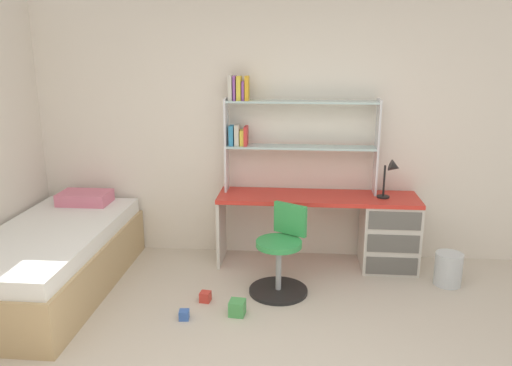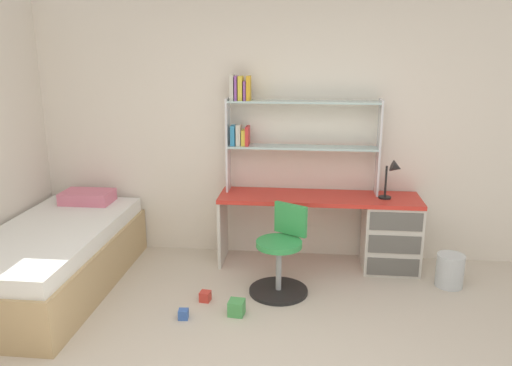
# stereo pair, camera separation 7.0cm
# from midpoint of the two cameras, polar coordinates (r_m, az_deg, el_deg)

# --- Properties ---
(room_shell) EXTENTS (6.07, 6.09, 2.62)m
(room_shell) POSITION_cam_midpoint_polar(r_m,az_deg,el_deg) (4.10, -15.21, 3.40)
(room_shell) COLOR silver
(room_shell) RESTS_ON ground_plane
(desk) EXTENTS (1.94, 0.51, 0.72)m
(desk) POSITION_cam_midpoint_polar(r_m,az_deg,el_deg) (5.06, 13.24, -5.04)
(desk) COLOR red
(desk) RESTS_ON ground_plane
(bookshelf_hutch) EXTENTS (1.48, 0.22, 1.14)m
(bookshelf_hutch) POSITION_cam_midpoint_polar(r_m,az_deg,el_deg) (4.92, 3.56, 6.43)
(bookshelf_hutch) COLOR silver
(bookshelf_hutch) RESTS_ON desk
(desk_lamp) EXTENTS (0.20, 0.17, 0.38)m
(desk_lamp) POSITION_cam_midpoint_polar(r_m,az_deg,el_deg) (4.88, 15.69, 1.05)
(desk_lamp) COLOR black
(desk_lamp) RESTS_ON desk
(swivel_chair) EXTENTS (0.52, 0.52, 0.78)m
(swivel_chair) POSITION_cam_midpoint_polar(r_m,az_deg,el_deg) (4.49, 3.27, -8.62)
(swivel_chair) COLOR black
(swivel_chair) RESTS_ON ground_plane
(bed_platform) EXTENTS (1.02, 2.07, 0.69)m
(bed_platform) POSITION_cam_midpoint_polar(r_m,az_deg,el_deg) (4.88, -21.48, -7.92)
(bed_platform) COLOR tan
(bed_platform) RESTS_ON ground_plane
(waste_bin) EXTENTS (0.25, 0.25, 0.30)m
(waste_bin) POSITION_cam_midpoint_polar(r_m,az_deg,el_deg) (4.97, 21.44, -9.18)
(waste_bin) COLOR silver
(waste_bin) RESTS_ON ground_plane
(toy_block_red_0) EXTENTS (0.10, 0.10, 0.09)m
(toy_block_red_0) POSITION_cam_midpoint_polar(r_m,az_deg,el_deg) (4.44, -5.29, -12.63)
(toy_block_red_0) COLOR red
(toy_block_red_0) RESTS_ON ground_plane
(toy_block_blue_3) EXTENTS (0.08, 0.08, 0.08)m
(toy_block_blue_3) POSITION_cam_midpoint_polar(r_m,az_deg,el_deg) (4.20, -7.71, -14.48)
(toy_block_blue_3) COLOR #3860B7
(toy_block_blue_3) RESTS_ON ground_plane
(toy_block_green_4) EXTENTS (0.14, 0.14, 0.12)m
(toy_block_green_4) POSITION_cam_midpoint_polar(r_m,az_deg,el_deg) (4.22, -1.72, -13.89)
(toy_block_green_4) COLOR #479E51
(toy_block_green_4) RESTS_ON ground_plane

